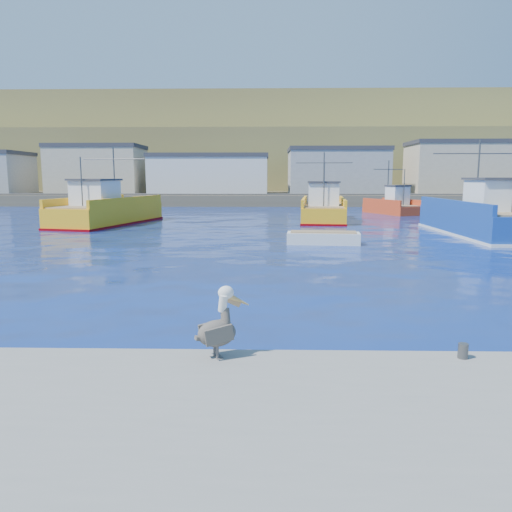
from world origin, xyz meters
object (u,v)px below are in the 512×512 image
(skiff_mid, at_px, (323,239))
(boat_orange, at_px, (392,205))
(trawler_yellow_b, at_px, (323,210))
(trawler_yellow_a, at_px, (106,211))
(pelican, at_px, (219,327))
(trawler_blue, at_px, (485,218))

(skiff_mid, bearing_deg, boat_orange, 67.86)
(trawler_yellow_b, bearing_deg, skiff_mid, -96.18)
(boat_orange, bearing_deg, trawler_yellow_a, -155.06)
(skiff_mid, bearing_deg, pelican, -101.76)
(pelican, bearing_deg, skiff_mid, 78.24)
(trawler_blue, distance_m, pelican, 30.86)
(trawler_blue, bearing_deg, skiff_mid, -156.58)
(boat_orange, bearing_deg, skiff_mid, -112.14)
(trawler_blue, xyz_separation_m, boat_orange, (-1.39, 20.84, -0.19))
(trawler_yellow_a, height_order, boat_orange, trawler_yellow_a)
(boat_orange, xyz_separation_m, skiff_mid, (-10.59, -26.03, -0.69))
(trawler_yellow_a, bearing_deg, boat_orange, 24.94)
(pelican, bearing_deg, trawler_blue, 58.01)
(trawler_yellow_a, relative_size, trawler_blue, 0.99)
(trawler_blue, height_order, pelican, trawler_blue)
(trawler_yellow_b, height_order, trawler_blue, trawler_blue)
(trawler_yellow_a, relative_size, skiff_mid, 3.05)
(trawler_yellow_b, height_order, boat_orange, trawler_yellow_b)
(trawler_blue, distance_m, skiff_mid, 13.09)
(trawler_yellow_a, height_order, pelican, trawler_yellow_a)
(skiff_mid, distance_m, pelican, 21.44)
(skiff_mid, relative_size, pelican, 3.16)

